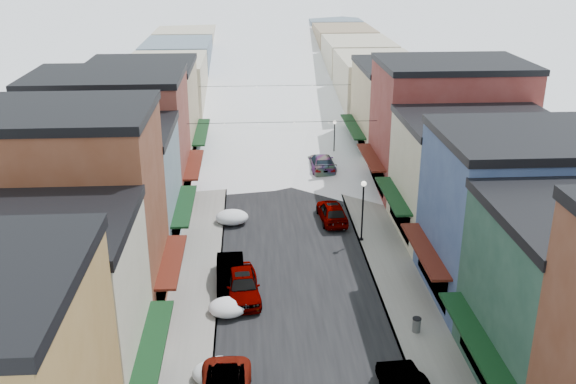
{
  "coord_description": "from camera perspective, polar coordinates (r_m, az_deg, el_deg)",
  "views": [
    {
      "loc": [
        -2.86,
        -13.42,
        20.7
      ],
      "look_at": [
        0.0,
        32.61,
        2.64
      ],
      "focal_mm": 40.0,
      "sensor_mm": 36.0,
      "label": 1
    }
  ],
  "objects": [
    {
      "name": "bldg_r_cream",
      "position": [
        49.21,
        16.32,
        1.28
      ],
      "size": [
        12.3,
        9.2,
        9.0
      ],
      "color": "beige",
      "rests_on": "ground"
    },
    {
      "name": "bldg_r_tan",
      "position": [
        66.39,
        10.63,
        7.13
      ],
      "size": [
        11.3,
        11.2,
        9.5
      ],
      "color": "tan",
      "rests_on": "ground"
    },
    {
      "name": "curb_left",
      "position": [
        76.29,
        -5.09,
        5.62
      ],
      "size": [
        0.1,
        160.0,
        0.15
      ],
      "primitive_type": "cube",
      "color": "slate",
      "rests_on": "ground"
    },
    {
      "name": "distant_blocks",
      "position": [
        97.89,
        -1.87,
        11.56
      ],
      "size": [
        34.0,
        55.0,
        8.0
      ],
      "color": "gray",
      "rests_on": "ground"
    },
    {
      "name": "bldg_r_brick_far",
      "position": [
        57.11,
        14.02,
        5.58
      ],
      "size": [
        13.3,
        9.2,
        11.5
      ],
      "color": "maroon",
      "rests_on": "ground"
    },
    {
      "name": "snow_pile_mid",
      "position": [
        38.84,
        -5.35,
        -10.12
      ],
      "size": [
        2.3,
        2.62,
        0.97
      ],
      "color": "white",
      "rests_on": "ground"
    },
    {
      "name": "bldg_l_brick_near",
      "position": [
        38.42,
        -19.66,
        -2.01
      ],
      "size": [
        12.3,
        8.2,
        12.5
      ],
      "color": "brown",
      "rests_on": "ground"
    },
    {
      "name": "bldg_l_tan",
      "position": [
        64.23,
        -12.79,
        6.71
      ],
      "size": [
        11.3,
        11.2,
        10.0
      ],
      "color": "tan",
      "rests_on": "ground"
    },
    {
      "name": "car_silver_wagon",
      "position": [
        67.03,
        -4.64,
        4.02
      ],
      "size": [
        2.75,
        5.53,
        1.54
      ],
      "primitive_type": "imported",
      "rotation": [
        0.0,
        0.0,
        -0.11
      ],
      "color": "#ACB0B5",
      "rests_on": "ground"
    },
    {
      "name": "car_black_sedan",
      "position": [
        61.74,
        3.03,
        2.6
      ],
      "size": [
        2.44,
        5.83,
        1.68
      ],
      "primitive_type": "imported",
      "rotation": [
        0.0,
        0.0,
        3.16
      ],
      "color": "black",
      "rests_on": "ground"
    },
    {
      "name": "sidewalk_left",
      "position": [
        76.35,
        -6.26,
        5.59
      ],
      "size": [
        3.2,
        160.0,
        0.15
      ],
      "primitive_type": "cube",
      "color": "gray",
      "rests_on": "ground"
    },
    {
      "name": "car_gray_suv",
      "position": [
        50.72,
        3.94,
        -1.74
      ],
      "size": [
        2.26,
        4.96,
        1.65
      ],
      "primitive_type": "imported",
      "rotation": [
        0.0,
        0.0,
        3.21
      ],
      "color": "#919299",
      "rests_on": "ground"
    },
    {
      "name": "overhead_cables",
      "position": [
        62.68,
        -0.85,
        8.01
      ],
      "size": [
        16.4,
        15.04,
        0.04
      ],
      "color": "black",
      "rests_on": "ground"
    },
    {
      "name": "car_silver_sedan",
      "position": [
        40.19,
        -4.05,
        -8.26
      ],
      "size": [
        2.43,
        5.16,
        1.71
      ],
      "primitive_type": "imported",
      "rotation": [
        0.0,
        0.0,
        0.09
      ],
      "color": "gray",
      "rests_on": "ground"
    },
    {
      "name": "car_lane_white",
      "position": [
        84.41,
        -0.02,
        7.68
      ],
      "size": [
        2.58,
        5.09,
        1.38
      ],
      "primitive_type": "imported",
      "rotation": [
        0.0,
        0.0,
        3.08
      ],
      "color": "#BCBCBE",
      "rests_on": "ground"
    },
    {
      "name": "curb_right",
      "position": [
        76.67,
        2.51,
        5.76
      ],
      "size": [
        0.1,
        160.0,
        0.15
      ],
      "primitive_type": "cube",
      "color": "slate",
      "rests_on": "ground"
    },
    {
      "name": "car_lane_silver",
      "position": [
        78.14,
        -2.54,
        6.6
      ],
      "size": [
        1.9,
        4.63,
        1.57
      ],
      "primitive_type": "imported",
      "rotation": [
        0.0,
        0.0,
        -0.01
      ],
      "color": "#AAACB2",
      "rests_on": "ground"
    },
    {
      "name": "road",
      "position": [
        76.33,
        -1.28,
        5.65
      ],
      "size": [
        10.0,
        160.0,
        0.01
      ],
      "primitive_type": "cube",
      "color": "black",
      "rests_on": "ground"
    },
    {
      "name": "bldg_l_cream",
      "position": [
        32.13,
        -22.13,
        -10.12
      ],
      "size": [
        11.3,
        8.2,
        9.5
      ],
      "color": "beige",
      "rests_on": "ground"
    },
    {
      "name": "bldg_l_brick_far",
      "position": [
        54.8,
        -15.39,
        4.51
      ],
      "size": [
        13.3,
        9.2,
        11.0
      ],
      "color": "brown",
      "rests_on": "ground"
    },
    {
      "name": "snow_pile_far",
      "position": [
        50.56,
        -4.98,
        -2.22
      ],
      "size": [
        2.56,
        2.78,
        1.08
      ],
      "color": "white",
      "rests_on": "ground"
    },
    {
      "name": "trash_can",
      "position": [
        37.54,
        11.35,
        -11.49
      ],
      "size": [
        0.5,
        0.5,
        0.86
      ],
      "color": "slate",
      "rests_on": "sidewalk_right"
    },
    {
      "name": "streetlamp_near",
      "position": [
        46.6,
        6.68,
        -1.01
      ],
      "size": [
        0.38,
        0.38,
        4.62
      ],
      "color": "black",
      "rests_on": "sidewalk_right"
    },
    {
      "name": "car_dark_hatch",
      "position": [
        41.63,
        -5.15,
        -7.23
      ],
      "size": [
        1.91,
        5.02,
        1.63
      ],
      "primitive_type": "imported",
      "rotation": [
        0.0,
        0.0,
        0.04
      ],
      "color": "black",
      "rests_on": "ground"
    },
    {
      "name": "sidewalk_right",
      "position": [
        76.84,
        3.67,
        5.78
      ],
      "size": [
        3.2,
        160.0,
        0.15
      ],
      "primitive_type": "cube",
      "color": "gray",
      "rests_on": "ground"
    },
    {
      "name": "bldg_r_blue",
      "position": [
        41.0,
        19.81,
        -2.08
      ],
      "size": [
        11.3,
        9.2,
        10.5
      ],
      "color": "#334775",
      "rests_on": "ground"
    },
    {
      "name": "streetlamp_far",
      "position": [
        63.87,
        4.14,
        5.02
      ],
      "size": [
        0.34,
        0.34,
        4.14
      ],
      "color": "black",
      "rests_on": "sidewalk_right"
    },
    {
      "name": "bldg_l_grayblue",
      "position": [
        46.56,
        -16.14,
        0.16
      ],
      "size": [
        11.3,
        9.2,
        9.0
      ],
      "color": "gray",
      "rests_on": "ground"
    },
    {
      "name": "snow_pile_near",
      "position": [
        33.79,
        -6.51,
        -15.58
      ],
      "size": [
        2.24,
        2.58,
        0.95
      ],
      "color": "white",
      "rests_on": "ground"
    }
  ]
}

